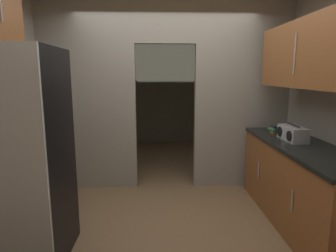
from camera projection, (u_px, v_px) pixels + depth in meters
ground at (170, 232)px, 3.08m from camera, size 20.00×20.00×0.00m
kitchen_partition at (166, 87)px, 4.13m from camera, size 3.57×0.12×2.81m
adjoining_room_shell at (163, 87)px, 6.11m from camera, size 3.57×2.93×2.81m
refrigerator at (18, 158)px, 2.51m from camera, size 0.77×0.79×1.89m
lower_cabinet_run at (301, 185)px, 3.20m from camera, size 0.65×2.07×0.91m
upper_cabinet_counterside at (312, 54)px, 2.95m from camera, size 0.36×1.86×0.70m
boombox at (293, 133)px, 3.31m from camera, size 0.20×0.42×0.19m
book_stack at (275, 130)px, 3.73m from camera, size 0.16×0.16×0.09m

